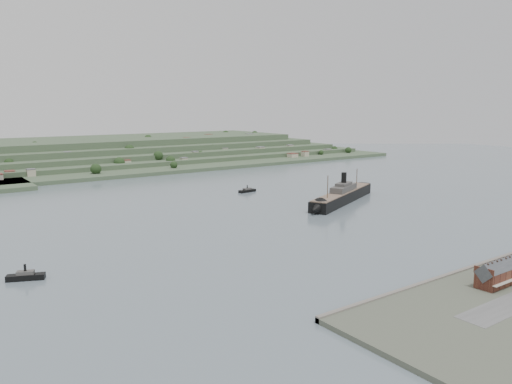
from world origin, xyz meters
TOP-DOWN VIEW (x-y plane):
  - ground at (0.00, 0.00)m, footprint 1400.00×1400.00m
  - far_peninsula at (27.91, 393.10)m, footprint 760.00×309.00m
  - steamship at (55.83, 4.07)m, footprint 109.59×58.96m
  - tugboat at (-183.67, -41.25)m, footprint 16.30×10.16m
  - ferry_east at (23.45, 87.29)m, footprint 17.16×6.29m

SIDE VIEW (x-z plane):
  - ground at x=0.00m, z-range 0.00..0.00m
  - ferry_east at x=23.45m, z-range -1.63..4.66m
  - tugboat at x=-183.67m, z-range -1.83..5.33m
  - steamship at x=55.83m, z-range -8.84..19.20m
  - far_peninsula at x=27.91m, z-range -3.12..26.88m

